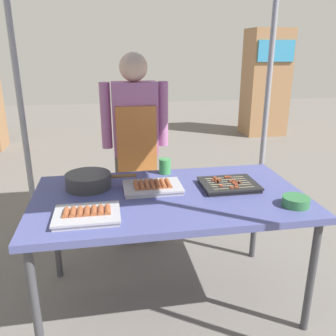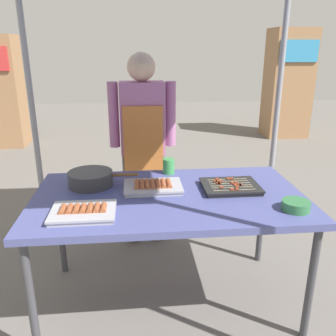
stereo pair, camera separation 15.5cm
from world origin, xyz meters
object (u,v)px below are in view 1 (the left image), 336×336
(stall_table, at_px, (169,203))
(cooking_wok, at_px, (89,180))
(neighbor_stall_right, at_px, (266,83))
(drink_cup_near_edge, at_px, (165,166))
(tray_pork_links, at_px, (87,215))
(vendor_woman, at_px, (136,137))
(tray_grilled_sausages, at_px, (153,187))
(tray_meat_skewers, at_px, (229,185))
(condiment_bowl, at_px, (296,201))

(stall_table, xyz_separation_m, cooking_wok, (-0.47, 0.20, 0.10))
(neighbor_stall_right, bearing_deg, drink_cup_near_edge, -122.58)
(drink_cup_near_edge, bearing_deg, tray_pork_links, -129.64)
(cooking_wok, height_order, vendor_woman, vendor_woman)
(tray_pork_links, distance_m, vendor_woman, 1.09)
(tray_grilled_sausages, distance_m, cooking_wok, 0.40)
(tray_pork_links, height_order, cooking_wok, cooking_wok)
(stall_table, height_order, tray_meat_skewers, tray_meat_skewers)
(tray_meat_skewers, distance_m, condiment_bowl, 0.42)
(tray_grilled_sausages, relative_size, tray_meat_skewers, 1.03)
(stall_table, distance_m, condiment_bowl, 0.72)
(tray_meat_skewers, xyz_separation_m, neighbor_stall_right, (2.23, 4.37, 0.20))
(tray_meat_skewers, height_order, tray_pork_links, tray_pork_links)
(tray_pork_links, height_order, neighbor_stall_right, neighbor_stall_right)
(cooking_wok, xyz_separation_m, condiment_bowl, (1.13, -0.47, -0.02))
(tray_grilled_sausages, relative_size, tray_pork_links, 1.06)
(stall_table, distance_m, cooking_wok, 0.52)
(vendor_woman, relative_size, neighbor_stall_right, 0.81)
(drink_cup_near_edge, bearing_deg, condiment_bowl, -46.42)
(drink_cup_near_edge, distance_m, vendor_woman, 0.46)
(tray_meat_skewers, xyz_separation_m, tray_pork_links, (-0.85, -0.28, 0.00))
(tray_pork_links, xyz_separation_m, condiment_bowl, (1.13, -0.04, 0.01))
(stall_table, relative_size, vendor_woman, 1.03)
(vendor_woman, bearing_deg, drink_cup_near_edge, 111.49)
(tray_meat_skewers, relative_size, condiment_bowl, 2.30)
(neighbor_stall_right, bearing_deg, cooking_wok, -126.23)
(stall_table, xyz_separation_m, vendor_woman, (-0.13, 0.79, 0.22))
(vendor_woman, bearing_deg, neighbor_stall_right, -127.15)
(neighbor_stall_right, bearing_deg, tray_meat_skewers, -117.07)
(vendor_woman, bearing_deg, condiment_bowl, 126.29)
(tray_grilled_sausages, height_order, neighbor_stall_right, neighbor_stall_right)
(tray_meat_skewers, bearing_deg, neighbor_stall_right, 62.93)
(tray_grilled_sausages, xyz_separation_m, cooking_wok, (-0.39, 0.11, 0.03))
(cooking_wok, bearing_deg, condiment_bowl, -22.63)
(cooking_wok, relative_size, neighbor_stall_right, 0.23)
(tray_pork_links, bearing_deg, drink_cup_near_edge, 50.36)
(tray_grilled_sausages, xyz_separation_m, tray_meat_skewers, (0.48, -0.04, -0.00))
(tray_meat_skewers, bearing_deg, tray_pork_links, -161.80)
(tray_grilled_sausages, relative_size, condiment_bowl, 2.37)
(stall_table, height_order, vendor_woman, vendor_woman)
(stall_table, distance_m, neighbor_stall_right, 5.14)
(tray_grilled_sausages, bearing_deg, drink_cup_near_edge, 66.66)
(stall_table, xyz_separation_m, condiment_bowl, (0.66, -0.27, 0.08))
(neighbor_stall_right, bearing_deg, vendor_woman, -127.15)
(tray_pork_links, distance_m, condiment_bowl, 1.13)
(tray_grilled_sausages, distance_m, tray_pork_links, 0.49)
(condiment_bowl, distance_m, vendor_woman, 1.33)
(tray_grilled_sausages, bearing_deg, tray_pork_links, -140.01)
(stall_table, height_order, condiment_bowl, condiment_bowl)
(condiment_bowl, xyz_separation_m, neighbor_stall_right, (1.96, 4.69, 0.19))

